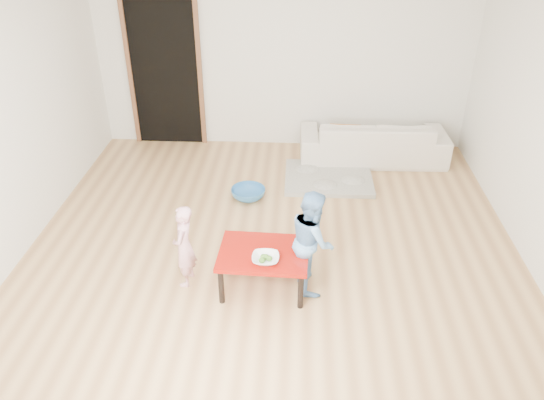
# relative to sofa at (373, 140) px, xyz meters

# --- Properties ---
(floor) EXTENTS (5.00, 5.00, 0.01)m
(floor) POSITION_rel_sofa_xyz_m (-1.22, -2.05, -0.28)
(floor) COLOR #A77747
(floor) RESTS_ON ground
(back_wall) EXTENTS (5.00, 0.02, 2.60)m
(back_wall) POSITION_rel_sofa_xyz_m (-1.22, 0.45, 1.02)
(back_wall) COLOR white
(back_wall) RESTS_ON floor
(left_wall) EXTENTS (0.02, 5.00, 2.60)m
(left_wall) POSITION_rel_sofa_xyz_m (-3.72, -2.05, 1.02)
(left_wall) COLOR white
(left_wall) RESTS_ON floor
(doorway) EXTENTS (1.02, 0.08, 2.11)m
(doorway) POSITION_rel_sofa_xyz_m (-2.82, 0.43, 0.74)
(doorway) COLOR brown
(doorway) RESTS_ON back_wall
(sofa) EXTENTS (1.94, 0.80, 0.56)m
(sofa) POSITION_rel_sofa_xyz_m (0.00, 0.00, 0.00)
(sofa) COLOR beige
(sofa) RESTS_ON floor
(cushion) EXTENTS (0.43, 0.39, 0.11)m
(cushion) POSITION_rel_sofa_xyz_m (-0.39, -0.14, 0.14)
(cushion) COLOR #CE6916
(cushion) RESTS_ON sofa
(red_table) EXTENTS (0.82, 0.63, 0.40)m
(red_table) POSITION_rel_sofa_xyz_m (-1.27, -2.73, -0.08)
(red_table) COLOR #921007
(red_table) RESTS_ON floor
(bowl) EXTENTS (0.24, 0.24, 0.06)m
(bowl) POSITION_rel_sofa_xyz_m (-1.25, -2.87, 0.15)
(bowl) COLOR white
(bowl) RESTS_ON red_table
(broccoli) EXTENTS (0.12, 0.12, 0.06)m
(broccoli) POSITION_rel_sofa_xyz_m (-1.25, -2.87, 0.15)
(broccoli) COLOR #2D5919
(broccoli) RESTS_ON red_table
(child_pink) EXTENTS (0.21, 0.31, 0.81)m
(child_pink) POSITION_rel_sofa_xyz_m (-2.00, -2.70, 0.13)
(child_pink) COLOR #D56171
(child_pink) RESTS_ON floor
(child_blue) EXTENTS (0.44, 0.53, 0.98)m
(child_blue) POSITION_rel_sofa_xyz_m (-0.84, -2.66, 0.21)
(child_blue) COLOR #5593C7
(child_blue) RESTS_ON floor
(basin) EXTENTS (0.41, 0.41, 0.13)m
(basin) POSITION_rel_sofa_xyz_m (-1.57, -1.14, -0.22)
(basin) COLOR teal
(basin) RESTS_ON floor
(blanket) EXTENTS (1.09, 0.91, 0.05)m
(blanket) POSITION_rel_sofa_xyz_m (-0.60, -0.63, -0.25)
(blanket) COLOR beige
(blanket) RESTS_ON floor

